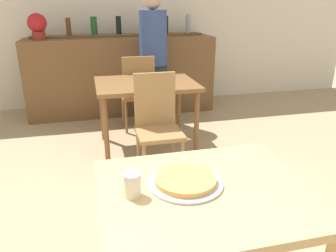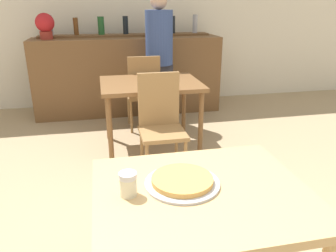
{
  "view_description": "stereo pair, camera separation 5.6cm",
  "coord_description": "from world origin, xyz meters",
  "px_view_note": "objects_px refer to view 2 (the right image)",
  "views": [
    {
      "loc": [
        -0.46,
        -1.18,
        1.52
      ],
      "look_at": [
        -0.04,
        0.55,
        0.85
      ],
      "focal_mm": 35.0,
      "sensor_mm": 36.0,
      "label": 1
    },
    {
      "loc": [
        -0.4,
        -1.2,
        1.52
      ],
      "look_at": [
        -0.04,
        0.55,
        0.85
      ],
      "focal_mm": 35.0,
      "sensor_mm": 36.0,
      "label": 2
    }
  ],
  "objects_px": {
    "pizza_tray": "(182,181)",
    "person_standing": "(159,56)",
    "potted_plant": "(45,25)",
    "chair_far_side_front": "(161,119)",
    "chair_far_side_back": "(144,89)",
    "cheese_shaker": "(128,184)"
  },
  "relations": [
    {
      "from": "chair_far_side_front",
      "to": "person_standing",
      "type": "height_order",
      "value": "person_standing"
    },
    {
      "from": "pizza_tray",
      "to": "person_standing",
      "type": "height_order",
      "value": "person_standing"
    },
    {
      "from": "pizza_tray",
      "to": "person_standing",
      "type": "relative_size",
      "value": 0.21
    },
    {
      "from": "chair_far_side_back",
      "to": "person_standing",
      "type": "height_order",
      "value": "person_standing"
    },
    {
      "from": "pizza_tray",
      "to": "cheese_shaker",
      "type": "xyz_separation_m",
      "value": [
        -0.25,
        -0.04,
        0.04
      ]
    },
    {
      "from": "chair_far_side_back",
      "to": "potted_plant",
      "type": "height_order",
      "value": "potted_plant"
    },
    {
      "from": "pizza_tray",
      "to": "potted_plant",
      "type": "relative_size",
      "value": 1.04
    },
    {
      "from": "chair_far_side_front",
      "to": "person_standing",
      "type": "relative_size",
      "value": 0.57
    },
    {
      "from": "chair_far_side_back",
      "to": "pizza_tray",
      "type": "xyz_separation_m",
      "value": [
        -0.18,
        -2.63,
        0.24
      ]
    },
    {
      "from": "chair_far_side_front",
      "to": "person_standing",
      "type": "bearing_deg",
      "value": 79.95
    },
    {
      "from": "pizza_tray",
      "to": "person_standing",
      "type": "xyz_separation_m",
      "value": [
        0.42,
        2.85,
        0.12
      ]
    },
    {
      "from": "chair_far_side_back",
      "to": "chair_far_side_front",
      "type": "bearing_deg",
      "value": 90.0
    },
    {
      "from": "chair_far_side_front",
      "to": "pizza_tray",
      "type": "distance_m",
      "value": 1.52
    },
    {
      "from": "pizza_tray",
      "to": "person_standing",
      "type": "bearing_deg",
      "value": 81.6
    },
    {
      "from": "pizza_tray",
      "to": "chair_far_side_front",
      "type": "bearing_deg",
      "value": 83.11
    },
    {
      "from": "pizza_tray",
      "to": "cheese_shaker",
      "type": "distance_m",
      "value": 0.25
    },
    {
      "from": "pizza_tray",
      "to": "cheese_shaker",
      "type": "relative_size",
      "value": 3.21
    },
    {
      "from": "chair_far_side_front",
      "to": "pizza_tray",
      "type": "xyz_separation_m",
      "value": [
        -0.18,
        -1.49,
        0.24
      ]
    },
    {
      "from": "person_standing",
      "to": "potted_plant",
      "type": "bearing_deg",
      "value": 159.22
    },
    {
      "from": "chair_far_side_back",
      "to": "cheese_shaker",
      "type": "relative_size",
      "value": 8.78
    },
    {
      "from": "pizza_tray",
      "to": "potted_plant",
      "type": "height_order",
      "value": "potted_plant"
    },
    {
      "from": "person_standing",
      "to": "potted_plant",
      "type": "relative_size",
      "value": 5.0
    }
  ]
}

